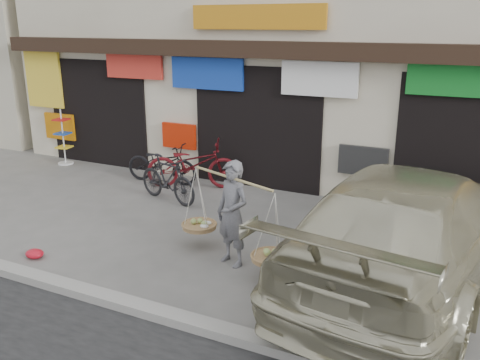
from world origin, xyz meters
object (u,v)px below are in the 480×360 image
at_px(bike_0, 162,163).
at_px(bike_1, 167,179).
at_px(bike_2, 193,164).
at_px(suv, 410,225).
at_px(street_vendor, 232,218).
at_px(display_rack, 64,142).

distance_m(bike_0, bike_1, 1.34).
relative_size(bike_2, suv, 0.34).
distance_m(bike_1, suv, 5.19).
distance_m(street_vendor, bike_1, 3.21).
height_order(street_vendor, bike_2, street_vendor).
bearing_deg(bike_1, suv, -89.48).
xyz_separation_m(street_vendor, bike_2, (-2.51, 3.01, -0.21)).
bearing_deg(suv, bike_1, -7.12).
relative_size(street_vendor, display_rack, 1.42).
bearing_deg(display_rack, bike_2, -3.60).
xyz_separation_m(bike_1, bike_2, (0.00, 1.03, 0.06)).
xyz_separation_m(street_vendor, display_rack, (-6.61, 3.27, -0.17)).
distance_m(bike_0, suv, 6.32).
xyz_separation_m(street_vendor, bike_0, (-3.36, 3.02, -0.29)).
bearing_deg(bike_2, display_rack, 63.14).
height_order(bike_1, suv, suv).
bearing_deg(bike_0, display_rack, 80.73).
height_order(bike_0, suv, suv).
bearing_deg(bike_2, bike_0, 66.30).
bearing_deg(street_vendor, display_rack, 174.51).
height_order(street_vendor, bike_1, street_vendor).
xyz_separation_m(bike_1, suv, (5.01, -1.33, 0.35)).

